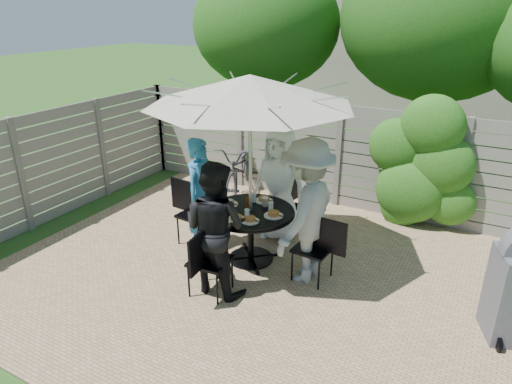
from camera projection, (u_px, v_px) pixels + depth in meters
The scene contains 23 objects.
backyard_envelope at pixel (430, 34), 13.21m from camera, with size 60.00×60.00×5.00m.
patio_table at pixel (251, 226), 6.33m from camera, with size 1.24×1.24×0.78m.
umbrella at pixel (250, 90), 5.62m from camera, with size 2.79×2.79×2.61m.
chair_back at pixel (283, 217), 7.19m from camera, with size 0.53×0.72×0.96m.
person_back at pixel (280, 185), 6.86m from camera, with size 0.86×0.56×1.77m, color white.
chair_left at pixel (197, 226), 6.89m from camera, with size 0.73×0.51×0.99m.
person_left at pixel (202, 194), 6.62m from camera, with size 0.61×0.40×1.68m, color teal.
chair_front at pixel (210, 274), 5.67m from camera, with size 0.50×0.71×0.96m.
person_front at pixel (215, 229), 5.56m from camera, with size 0.84×0.65×1.73m, color black.
chair_right at pixel (313, 261), 5.97m from camera, with size 0.69×0.48×0.93m.
person_right at pixel (306, 212), 5.78m from camera, with size 1.24×0.71×1.92m, color #9A9C97.
plate_back at pixel (264, 200), 6.52m from camera, with size 0.26×0.26×0.06m.
plate_left at pixel (229, 203), 6.41m from camera, with size 0.26×0.26×0.06m.
plate_front at pixel (236, 218), 5.95m from camera, with size 0.26×0.26×0.06m.
plate_right at pixel (274, 214), 6.06m from camera, with size 0.26×0.26×0.06m.
plate_extra at pixel (250, 220), 5.91m from camera, with size 0.24×0.24×0.06m.
glass_back at pixel (254, 198), 6.47m from camera, with size 0.07×0.07×0.14m, color silver.
glass_left at pixel (231, 204), 6.26m from camera, with size 0.07×0.07×0.14m, color silver.
glass_front at pixel (247, 214), 5.96m from camera, with size 0.07×0.07×0.14m, color silver.
glass_right at pixel (271, 207), 6.17m from camera, with size 0.07×0.07×0.14m, color silver.
syrup_jug at pixel (249, 203), 6.28m from camera, with size 0.09×0.09×0.16m, color #59280C.
coffee_cup at pixel (265, 202), 6.35m from camera, with size 0.08×0.08×0.12m, color #C6B293.
bicycle at pixel (242, 169), 8.59m from camera, with size 0.70×2.01×1.05m, color #333338.
Camera 1 is at (2.42, -4.38, 3.39)m, focal length 32.00 mm.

